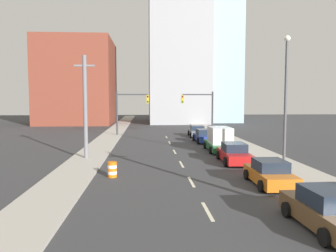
% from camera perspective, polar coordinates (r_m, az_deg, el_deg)
% --- Properties ---
extents(sidewalk_left, '(2.81, 91.47, 0.15)m').
position_cam_1_polar(sidewalk_left, '(51.06, -9.03, -0.74)').
color(sidewalk_left, '#ADA89E').
rests_on(sidewalk_left, ground).
extents(sidewalk_right, '(2.81, 91.47, 0.15)m').
position_cam_1_polar(sidewalk_right, '(51.79, 7.09, -0.64)').
color(sidewalk_right, '#ADA89E').
rests_on(sidewalk_right, ground).
extents(lane_stripe_at_9m, '(0.16, 2.40, 0.01)m').
position_cam_1_polar(lane_stripe_at_9m, '(14.46, 6.89, -14.51)').
color(lane_stripe_at_9m, beige).
rests_on(lane_stripe_at_9m, ground).
extents(lane_stripe_at_14m, '(0.16, 2.40, 0.01)m').
position_cam_1_polar(lane_stripe_at_14m, '(19.23, 4.06, -9.66)').
color(lane_stripe_at_14m, beige).
rests_on(lane_stripe_at_14m, ground).
extents(lane_stripe_at_19m, '(0.16, 2.40, 0.01)m').
position_cam_1_polar(lane_stripe_at_19m, '(24.28, 2.36, -6.65)').
color(lane_stripe_at_19m, beige).
rests_on(lane_stripe_at_19m, ground).
extents(lane_stripe_at_25m, '(0.16, 2.40, 0.01)m').
position_cam_1_polar(lane_stripe_at_25m, '(30.02, 1.15, -4.49)').
color(lane_stripe_at_25m, beige).
rests_on(lane_stripe_at_25m, ground).
extents(lane_stripe_at_31m, '(0.16, 2.40, 0.01)m').
position_cam_1_polar(lane_stripe_at_31m, '(36.38, 0.27, -2.90)').
color(lane_stripe_at_31m, beige).
rests_on(lane_stripe_at_31m, ground).
extents(lane_stripe_at_37m, '(0.16, 2.40, 0.01)m').
position_cam_1_polar(lane_stripe_at_37m, '(41.84, -0.28, -1.93)').
color(lane_stripe_at_37m, beige).
rests_on(lane_stripe_at_37m, ground).
extents(building_brick_left, '(14.00, 16.00, 16.61)m').
position_cam_1_polar(building_brick_left, '(68.96, -15.39, 7.36)').
color(building_brick_left, brown).
rests_on(building_brick_left, ground).
extents(building_office_center, '(12.00, 20.00, 31.61)m').
position_cam_1_polar(building_office_center, '(72.67, 1.57, 13.31)').
color(building_office_center, '#99999E').
rests_on(building_office_center, ground).
extents(building_glass_right, '(13.00, 20.00, 38.12)m').
position_cam_1_polar(building_glass_right, '(78.02, 6.37, 15.10)').
color(building_glass_right, '#99B7CC').
rests_on(building_glass_right, ground).
extents(traffic_signal_left, '(4.35, 0.35, 5.85)m').
position_cam_1_polar(traffic_signal_left, '(43.55, -7.22, 3.31)').
color(traffic_signal_left, '#38383D').
rests_on(traffic_signal_left, ground).
extents(traffic_signal_right, '(4.35, 0.35, 5.85)m').
position_cam_1_polar(traffic_signal_right, '(44.14, 6.14, 3.34)').
color(traffic_signal_right, '#38383D').
rests_on(traffic_signal_right, ground).
extents(utility_pole_left_mid, '(1.60, 0.32, 8.18)m').
position_cam_1_polar(utility_pole_left_mid, '(26.46, -14.21, 3.30)').
color(utility_pole_left_mid, slate).
rests_on(utility_pole_left_mid, ground).
extents(traffic_barrel, '(0.56, 0.56, 0.95)m').
position_cam_1_polar(traffic_barrel, '(20.48, -9.68, -7.48)').
color(traffic_barrel, orange).
rests_on(traffic_barrel, ground).
extents(street_lamp, '(0.44, 0.44, 9.25)m').
position_cam_1_polar(street_lamp, '(24.83, 19.83, 5.63)').
color(street_lamp, '#4C4C51').
rests_on(street_lamp, ground).
extents(sedan_brown, '(2.23, 4.39, 1.50)m').
position_cam_1_polar(sedan_brown, '(13.66, 26.24, -13.13)').
color(sedan_brown, brown).
rests_on(sedan_brown, ground).
extents(sedan_orange, '(2.15, 4.25, 1.41)m').
position_cam_1_polar(sedan_orange, '(19.19, 17.34, -7.92)').
color(sedan_orange, orange).
rests_on(sedan_orange, ground).
extents(sedan_red, '(2.25, 4.84, 1.49)m').
position_cam_1_polar(sedan_red, '(25.28, 11.43, -4.73)').
color(sedan_red, red).
rests_on(sedan_red, ground).
extents(box_truck_green, '(2.48, 5.27, 2.24)m').
position_cam_1_polar(box_truck_green, '(30.57, 8.98, -2.41)').
color(box_truck_green, '#1E6033').
rests_on(box_truck_green, ground).
extents(sedan_blue, '(2.24, 4.71, 1.47)m').
position_cam_1_polar(sedan_blue, '(36.89, 6.36, -1.77)').
color(sedan_blue, navy).
rests_on(sedan_blue, ground).
extents(sedan_gray, '(2.29, 4.42, 1.38)m').
position_cam_1_polar(sedan_gray, '(42.91, 5.10, -0.94)').
color(sedan_gray, slate).
rests_on(sedan_gray, ground).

